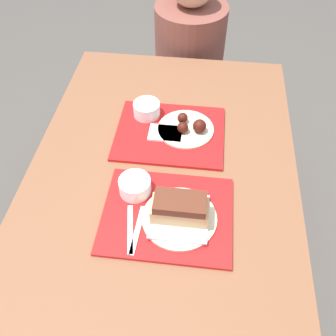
{
  "coord_description": "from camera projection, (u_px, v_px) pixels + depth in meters",
  "views": [
    {
      "loc": [
        0.12,
        -0.8,
        1.73
      ],
      "look_at": [
        0.02,
        0.01,
        0.79
      ],
      "focal_mm": 40.0,
      "sensor_mm": 36.0,
      "label": 1
    }
  ],
  "objects": [
    {
      "name": "tray_near",
      "position": [
        167.0,
        215.0,
        1.16
      ],
      "size": [
        0.4,
        0.33,
        0.01
      ],
      "color": "red",
      "rests_on": "picnic_table"
    },
    {
      "name": "picnic_bench_far",
      "position": [
        183.0,
        94.0,
        2.18
      ],
      "size": [
        0.88,
        0.28,
        0.43
      ],
      "color": "brown",
      "rests_on": "ground_plane"
    },
    {
      "name": "bowl_coleslaw_far",
      "position": [
        147.0,
        109.0,
        1.44
      ],
      "size": [
        0.1,
        0.1,
        0.05
      ],
      "color": "white",
      "rests_on": "tray_far"
    },
    {
      "name": "napkin_far",
      "position": [
        165.0,
        133.0,
        1.39
      ],
      "size": [
        0.12,
        0.09,
        0.01
      ],
      "color": "white",
      "rests_on": "tray_far"
    },
    {
      "name": "plastic_fork_near",
      "position": [
        130.0,
        229.0,
        1.12
      ],
      "size": [
        0.05,
        0.17,
        0.0
      ],
      "color": "white",
      "rests_on": "tray_near"
    },
    {
      "name": "bowl_coleslaw_near",
      "position": [
        135.0,
        185.0,
        1.19
      ],
      "size": [
        0.1,
        0.1,
        0.05
      ],
      "color": "white",
      "rests_on": "tray_near"
    },
    {
      "name": "tray_far",
      "position": [
        170.0,
        133.0,
        1.41
      ],
      "size": [
        0.4,
        0.33,
        0.01
      ],
      "color": "red",
      "rests_on": "picnic_table"
    },
    {
      "name": "picnic_table",
      "position": [
        161.0,
        194.0,
        1.34
      ],
      "size": [
        0.93,
        1.47,
        0.75
      ],
      "color": "brown",
      "rests_on": "ground_plane"
    },
    {
      "name": "person_seated_across",
      "position": [
        190.0,
        42.0,
        1.93
      ],
      "size": [
        0.36,
        0.36,
        0.66
      ],
      "color": "brown",
      "rests_on": "picnic_bench_far"
    },
    {
      "name": "wings_plate_far",
      "position": [
        188.0,
        127.0,
        1.4
      ],
      "size": [
        0.21,
        0.21,
        0.06
      ],
      "color": "beige",
      "rests_on": "tray_far"
    },
    {
      "name": "ground_plane",
      "position": [
        163.0,
        275.0,
        1.83
      ],
      "size": [
        12.0,
        12.0,
        0.0
      ],
      "primitive_type": "plane",
      "color": "#4C4742"
    },
    {
      "name": "brisket_sandwich_plate",
      "position": [
        180.0,
        212.0,
        1.12
      ],
      "size": [
        0.23,
        0.23,
        0.1
      ],
      "color": "beige",
      "rests_on": "tray_near"
    },
    {
      "name": "plastic_knife_near",
      "position": [
        138.0,
        230.0,
        1.12
      ],
      "size": [
        0.02,
        0.17,
        0.0
      ],
      "color": "white",
      "rests_on": "tray_near"
    },
    {
      "name": "condiment_packet",
      "position": [
        177.0,
        195.0,
        1.2
      ],
      "size": [
        0.04,
        0.03,
        0.01
      ],
      "color": "teal",
      "rests_on": "tray_near"
    }
  ]
}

